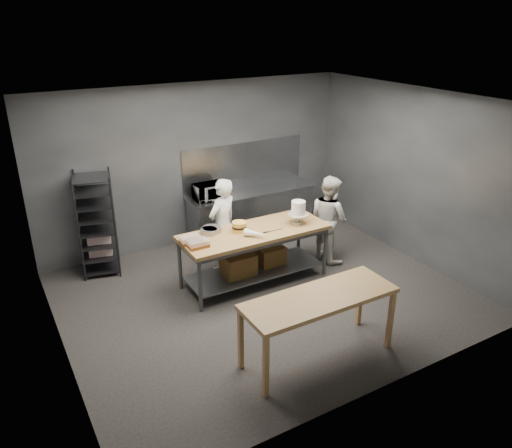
{
  "coord_description": "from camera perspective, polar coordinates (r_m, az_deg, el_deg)",
  "views": [
    {
      "loc": [
        -3.51,
        -5.83,
        4.12
      ],
      "look_at": [
        0.08,
        0.42,
        1.05
      ],
      "focal_mm": 35.0,
      "sensor_mm": 36.0,
      "label": 1
    }
  ],
  "objects": [
    {
      "name": "chef_behind",
      "position": [
        8.39,
        -3.85,
        -0.16
      ],
      "size": [
        0.7,
        0.58,
        1.64
      ],
      "primitive_type": "imported",
      "rotation": [
        0.0,
        0.0,
        3.52
      ],
      "color": "white",
      "rests_on": "ground"
    },
    {
      "name": "ground",
      "position": [
        7.95,
        1.0,
        -8.12
      ],
      "size": [
        6.0,
        6.0,
        0.0
      ],
      "primitive_type": "plane",
      "color": "black",
      "rests_on": "ground"
    },
    {
      "name": "near_counter",
      "position": [
        6.28,
        7.26,
        -8.86
      ],
      "size": [
        2.0,
        0.7,
        0.9
      ],
      "color": "olive",
      "rests_on": "ground"
    },
    {
      "name": "layer_cake",
      "position": [
        7.86,
        -1.94,
        -0.31
      ],
      "size": [
        0.23,
        0.23,
        0.16
      ],
      "color": "gold",
      "rests_on": "work_table"
    },
    {
      "name": "frosted_cake_stand",
      "position": [
        8.14,
        4.86,
        1.62
      ],
      "size": [
        0.34,
        0.34,
        0.38
      ],
      "color": "#B8AE93",
      "rests_on": "work_table"
    },
    {
      "name": "piping_bag",
      "position": [
        7.65,
        0.01,
        -1.14
      ],
      "size": [
        0.33,
        0.37,
        0.12
      ],
      "primitive_type": "cone",
      "rotation": [
        1.57,
        0.0,
        0.67
      ],
      "color": "white",
      "rests_on": "work_table"
    },
    {
      "name": "splashback_panel",
      "position": [
        9.85,
        -1.37,
        6.74
      ],
      "size": [
        2.6,
        0.02,
        0.9
      ],
      "primitive_type": "cube",
      "color": "slate",
      "rests_on": "back_counter"
    },
    {
      "name": "work_table",
      "position": [
        8.08,
        -0.29,
        -2.97
      ],
      "size": [
        2.4,
        0.9,
        0.92
      ],
      "color": "brown",
      "rests_on": "ground"
    },
    {
      "name": "microwave",
      "position": [
        9.3,
        -5.42,
        3.7
      ],
      "size": [
        0.54,
        0.37,
        0.3
      ],
      "primitive_type": "imported",
      "color": "black",
      "rests_on": "back_counter"
    },
    {
      "name": "speed_rack",
      "position": [
        8.7,
        -17.69,
        -0.09
      ],
      "size": [
        0.74,
        0.77,
        1.75
      ],
      "color": "black",
      "rests_on": "ground"
    },
    {
      "name": "pastry_clamshells",
      "position": [
        7.47,
        -7.1,
        -2.0
      ],
      "size": [
        0.35,
        0.4,
        0.11
      ],
      "color": "#98521E",
      "rests_on": "work_table"
    },
    {
      "name": "cake_pans",
      "position": [
        7.87,
        -5.23,
        -0.71
      ],
      "size": [
        0.35,
        0.32,
        0.07
      ],
      "color": "gray",
      "rests_on": "work_table"
    },
    {
      "name": "chef_right",
      "position": [
        8.87,
        8.32,
        0.65
      ],
      "size": [
        0.62,
        0.78,
        1.55
      ],
      "primitive_type": "imported",
      "rotation": [
        0.0,
        0.0,
        1.62
      ],
      "color": "silver",
      "rests_on": "ground"
    },
    {
      "name": "offset_spatula",
      "position": [
        7.88,
        1.65,
        -0.84
      ],
      "size": [
        0.36,
        0.02,
        0.02
      ],
      "color": "slate",
      "rests_on": "work_table"
    },
    {
      "name": "back_counter",
      "position": [
        9.89,
        -0.48,
        1.32
      ],
      "size": [
        2.6,
        0.6,
        0.9
      ],
      "color": "slate",
      "rests_on": "ground"
    },
    {
      "name": "back_wall",
      "position": [
        9.41,
        -6.82,
        6.75
      ],
      "size": [
        6.0,
        0.04,
        3.0
      ],
      "primitive_type": "cube",
      "color": "#4C4F54",
      "rests_on": "ground"
    }
  ]
}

